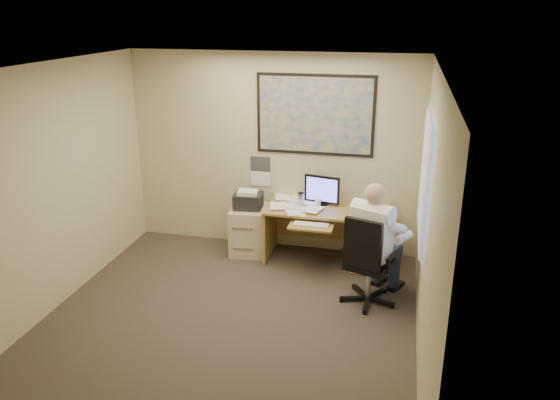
% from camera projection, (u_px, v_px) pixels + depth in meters
% --- Properties ---
extents(room_shell, '(4.00, 4.50, 2.70)m').
position_uv_depth(room_shell, '(220.00, 209.00, 5.37)').
color(room_shell, '#3A322D').
rests_on(room_shell, ground).
extents(desk, '(1.60, 0.97, 1.13)m').
position_uv_depth(desk, '(351.00, 231.00, 7.18)').
color(desk, '#9E8144').
rests_on(desk, ground).
extents(world_map, '(1.56, 0.03, 1.06)m').
position_uv_depth(world_map, '(315.00, 115.00, 7.12)').
color(world_map, '#1E4C93').
rests_on(world_map, room_shell).
extents(wall_calendar, '(0.28, 0.01, 0.42)m').
position_uv_depth(wall_calendar, '(260.00, 171.00, 7.56)').
color(wall_calendar, white).
rests_on(wall_calendar, room_shell).
extents(window_blinds, '(0.06, 1.40, 1.30)m').
position_uv_depth(window_blinds, '(426.00, 180.00, 5.62)').
color(window_blinds, beige).
rests_on(window_blinds, room_shell).
extents(filing_cabinet, '(0.51, 0.60, 0.91)m').
position_uv_depth(filing_cabinet, '(249.00, 226.00, 7.51)').
color(filing_cabinet, beige).
rests_on(filing_cabinet, ground).
extents(office_chair, '(0.83, 0.83, 1.09)m').
position_uv_depth(office_chair, '(370.00, 278.00, 6.20)').
color(office_chair, black).
rests_on(office_chair, ground).
extents(person, '(0.93, 1.05, 1.43)m').
position_uv_depth(person, '(371.00, 244.00, 6.15)').
color(person, white).
rests_on(person, office_chair).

